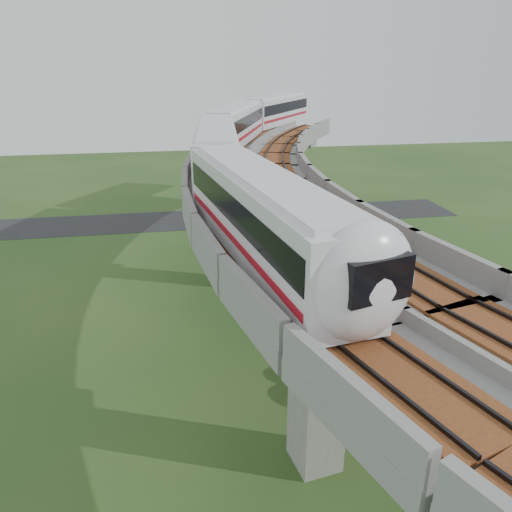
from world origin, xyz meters
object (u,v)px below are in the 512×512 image
at_px(car_white, 473,442).
at_px(car_red, 473,345).
at_px(metro_train, 252,137).
at_px(car_dark, 382,279).

distance_m(car_white, car_red, 9.72).
height_order(metro_train, car_dark, metro_train).
bearing_deg(car_dark, metro_train, 53.58).
height_order(car_white, car_red, car_white).
distance_m(metro_train, car_white, 27.35).
bearing_deg(car_red, car_dark, 170.87).
height_order(metro_train, car_white, metro_train).
relative_size(car_white, car_red, 1.07).
bearing_deg(metro_train, car_white, -73.47).
height_order(car_red, car_dark, car_red).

